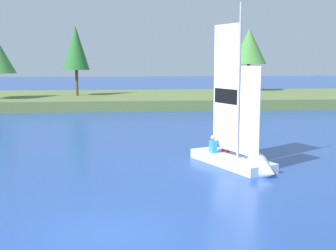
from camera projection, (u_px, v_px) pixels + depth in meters
ground_plane at (111, 236)px, 10.34m from camera, size 200.00×200.00×0.00m
shore_bank at (122, 99)px, 41.45m from camera, size 80.00×13.49×0.84m
shoreline_tree_midleft at (76, 48)px, 39.65m from camera, size 2.32×2.32×6.18m
shoreline_tree_centre at (249, 46)px, 45.87m from camera, size 3.55×3.55×6.35m
sailboat at (243, 156)px, 16.66m from camera, size 2.86×4.48×6.47m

